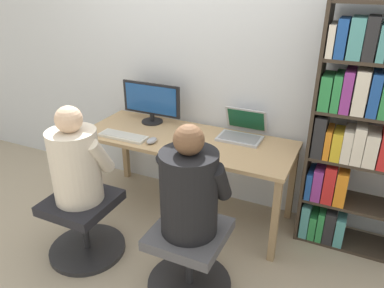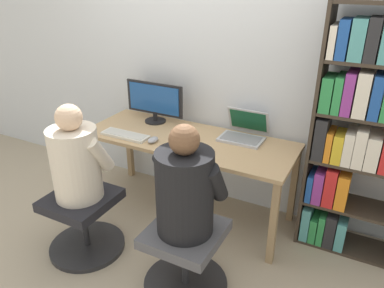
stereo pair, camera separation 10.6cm
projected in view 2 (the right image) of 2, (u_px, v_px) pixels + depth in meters
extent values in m
plane|color=tan|center=(169.00, 231.00, 3.07)|extent=(14.00, 14.00, 0.00)
cube|color=silver|center=(210.00, 56.00, 3.11)|extent=(10.00, 0.05, 2.60)
cube|color=tan|center=(188.00, 140.00, 3.04)|extent=(1.74, 0.66, 0.03)
cube|color=#9C7D56|center=(90.00, 170.00, 3.31)|extent=(0.05, 0.05, 0.68)
cube|color=#9C7D56|center=(273.00, 224.00, 2.61)|extent=(0.05, 0.05, 0.68)
cube|color=#9C7D56|center=(129.00, 145.00, 3.78)|extent=(0.05, 0.05, 0.68)
cube|color=#9C7D56|center=(294.00, 185.00, 3.08)|extent=(0.05, 0.05, 0.68)
cylinder|color=black|center=(155.00, 121.00, 3.37)|extent=(0.19, 0.19, 0.01)
cylinder|color=black|center=(155.00, 117.00, 3.35)|extent=(0.04, 0.04, 0.06)
cube|color=black|center=(154.00, 98.00, 3.28)|extent=(0.56, 0.02, 0.28)
cube|color=#19478C|center=(154.00, 99.00, 3.27)|extent=(0.50, 0.01, 0.24)
cube|color=#B7B7BC|center=(241.00, 139.00, 2.99)|extent=(0.35, 0.22, 0.02)
cube|color=gray|center=(241.00, 138.00, 2.99)|extent=(0.30, 0.17, 0.00)
cube|color=#B7B7BC|center=(248.00, 120.00, 3.07)|extent=(0.35, 0.09, 0.21)
cube|color=#144C2D|center=(248.00, 121.00, 3.06)|extent=(0.30, 0.08, 0.17)
cube|color=silver|center=(125.00, 135.00, 3.06)|extent=(0.41, 0.13, 0.02)
cube|color=#BAB8AD|center=(125.00, 134.00, 3.06)|extent=(0.38, 0.11, 0.00)
ellipsoid|color=#99999E|center=(153.00, 140.00, 2.96)|extent=(0.07, 0.11, 0.04)
cylinder|color=#262628|center=(88.00, 245.00, 2.89)|extent=(0.57, 0.57, 0.04)
cylinder|color=#262628|center=(85.00, 224.00, 2.80)|extent=(0.05, 0.05, 0.37)
cube|color=black|center=(81.00, 200.00, 2.71)|extent=(0.45, 0.47, 0.07)
cylinder|color=#262628|center=(186.00, 283.00, 2.54)|extent=(0.57, 0.57, 0.04)
cylinder|color=#262628|center=(185.00, 260.00, 2.45)|extent=(0.05, 0.05, 0.37)
cube|color=#4C4C51|center=(185.00, 234.00, 2.36)|extent=(0.45, 0.47, 0.07)
cylinder|color=beige|center=(76.00, 164.00, 2.58)|extent=(0.34, 0.34, 0.52)
sphere|color=beige|center=(69.00, 117.00, 2.44)|extent=(0.18, 0.18, 0.18)
cylinder|color=beige|center=(65.00, 145.00, 2.68)|extent=(0.09, 0.23, 0.29)
cylinder|color=beige|center=(100.00, 154.00, 2.55)|extent=(0.09, 0.23, 0.29)
cylinder|color=black|center=(185.00, 193.00, 2.23)|extent=(0.35, 0.35, 0.54)
sphere|color=brown|center=(184.00, 140.00, 2.09)|extent=(0.18, 0.18, 0.18)
cylinder|color=black|center=(167.00, 170.00, 2.33)|extent=(0.10, 0.24, 0.30)
cylinder|color=black|center=(216.00, 182.00, 2.19)|extent=(0.10, 0.24, 0.30)
cube|color=#382D23|center=(314.00, 131.00, 2.69)|extent=(0.02, 0.31, 1.79)
cube|color=#382D23|center=(347.00, 244.00, 2.91)|extent=(0.72, 0.29, 0.02)
cube|color=#382D23|center=(356.00, 206.00, 2.76)|extent=(0.72, 0.29, 0.02)
cube|color=#382D23|center=(365.00, 164.00, 2.61)|extent=(0.72, 0.29, 0.02)
cube|color=#382D23|center=(375.00, 116.00, 2.46)|extent=(0.72, 0.29, 0.02)
cube|color=teal|center=(307.00, 220.00, 2.94)|extent=(0.06, 0.20, 0.28)
cube|color=#2D8C47|center=(315.00, 226.00, 2.93)|extent=(0.05, 0.21, 0.21)
cube|color=#2D8C47|center=(323.00, 224.00, 2.92)|extent=(0.05, 0.26, 0.25)
cube|color=#262628|center=(332.00, 226.00, 2.88)|extent=(0.07, 0.24, 0.27)
cube|color=teal|center=(341.00, 232.00, 2.84)|extent=(0.07, 0.19, 0.24)
cube|color=#1E4C9E|center=(312.00, 184.00, 2.82)|extent=(0.04, 0.22, 0.21)
cube|color=#8C338C|center=(320.00, 183.00, 2.80)|extent=(0.07, 0.26, 0.25)
cube|color=red|center=(331.00, 185.00, 2.73)|extent=(0.08, 0.18, 0.30)
cube|color=orange|center=(343.00, 189.00, 2.70)|extent=(0.08, 0.19, 0.27)
cube|color=#262628|center=(322.00, 136.00, 2.64)|extent=(0.08, 0.22, 0.30)
cube|color=orange|center=(330.00, 144.00, 2.62)|extent=(0.04, 0.20, 0.22)
cube|color=gold|center=(339.00, 146.00, 2.60)|extent=(0.07, 0.20, 0.21)
cube|color=silver|center=(349.00, 146.00, 2.57)|extent=(0.06, 0.20, 0.24)
cube|color=silver|center=(361.00, 146.00, 2.53)|extent=(0.07, 0.20, 0.27)
cube|color=silver|center=(373.00, 150.00, 2.51)|extent=(0.08, 0.22, 0.23)
cube|color=#2D8C47|center=(328.00, 93.00, 2.50)|extent=(0.07, 0.21, 0.24)
cube|color=#2D8C47|center=(339.00, 93.00, 2.48)|extent=(0.05, 0.23, 0.25)
cube|color=#8C338C|center=(350.00, 91.00, 2.45)|extent=(0.06, 0.25, 0.28)
cube|color=silver|center=(363.00, 93.00, 2.40)|extent=(0.08, 0.21, 0.29)
cube|color=#1E4C9E|center=(377.00, 95.00, 2.37)|extent=(0.06, 0.22, 0.28)
cube|color=silver|center=(335.00, 40.00, 2.38)|extent=(0.04, 0.25, 0.21)
cube|color=#1E4C9E|center=(344.00, 39.00, 2.33)|extent=(0.06, 0.20, 0.24)
cube|color=teal|center=(359.00, 39.00, 2.30)|extent=(0.08, 0.21, 0.25)
cube|color=#262628|center=(373.00, 39.00, 2.24)|extent=(0.07, 0.17, 0.26)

